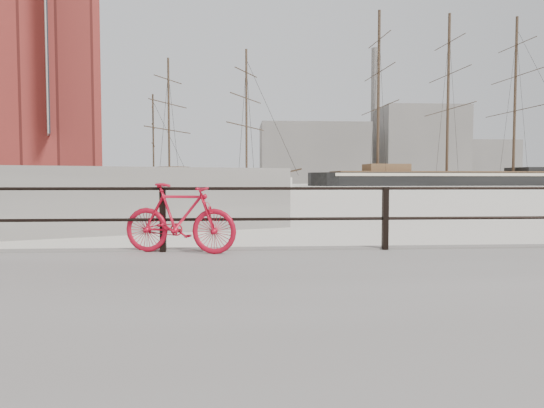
# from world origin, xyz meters

# --- Properties ---
(ground) EXTENTS (400.00, 400.00, 0.00)m
(ground) POSITION_xyz_m (0.00, 0.00, 0.00)
(ground) COLOR white
(ground) RESTS_ON ground
(promenade) EXTENTS (36.00, 8.00, 0.35)m
(promenade) POSITION_xyz_m (0.00, -4.00, 0.17)
(promenade) COLOR gray
(promenade) RESTS_ON ground
(far_quay) EXTENTS (78.44, 148.07, 1.80)m
(far_quay) POSITION_xyz_m (-40.00, 72.00, 0.90)
(far_quay) COLOR gray
(far_quay) RESTS_ON ground
(guardrail) EXTENTS (28.00, 0.10, 1.00)m
(guardrail) POSITION_xyz_m (0.00, -0.15, 0.85)
(guardrail) COLOR black
(guardrail) RESTS_ON promenade
(bicycle) EXTENTS (1.77, 0.72, 1.07)m
(bicycle) POSITION_xyz_m (-3.22, -0.30, 0.88)
(bicycle) COLOR #B40C22
(bicycle) RESTS_ON promenade
(barque_black) EXTENTS (68.37, 26.24, 37.47)m
(barque_black) POSITION_xyz_m (41.52, 92.66, 0.00)
(barque_black) COLOR black
(barque_black) RESTS_ON ground
(schooner_mid) EXTENTS (34.16, 25.79, 22.43)m
(schooner_mid) POSITION_xyz_m (-7.72, 71.55, 0.00)
(schooner_mid) COLOR beige
(schooner_mid) RESTS_ON ground
(schooner_left) EXTENTS (22.45, 12.39, 16.53)m
(schooner_left) POSITION_xyz_m (-21.75, 75.08, 0.00)
(schooner_left) COLOR silver
(schooner_left) RESTS_ON ground
(apartment_brick) EXTENTS (27.87, 22.90, 21.20)m
(apartment_brick) POSITION_xyz_m (-54.97, 103.70, 12.40)
(apartment_brick) COLOR maroon
(apartment_brick) RESTS_ON far_quay
(industrial_west) EXTENTS (32.00, 18.00, 18.00)m
(industrial_west) POSITION_xyz_m (20.00, 140.00, 9.00)
(industrial_west) COLOR gray
(industrial_west) RESTS_ON ground
(industrial_mid) EXTENTS (26.00, 20.00, 24.00)m
(industrial_mid) POSITION_xyz_m (55.00, 145.00, 12.00)
(industrial_mid) COLOR gray
(industrial_mid) RESTS_ON ground
(industrial_east) EXTENTS (20.00, 16.00, 14.00)m
(industrial_east) POSITION_xyz_m (78.00, 150.00, 7.00)
(industrial_east) COLOR gray
(industrial_east) RESTS_ON ground
(smokestack) EXTENTS (2.80, 2.80, 44.00)m
(smokestack) POSITION_xyz_m (42.00, 150.00, 22.00)
(smokestack) COLOR gray
(smokestack) RESTS_ON ground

